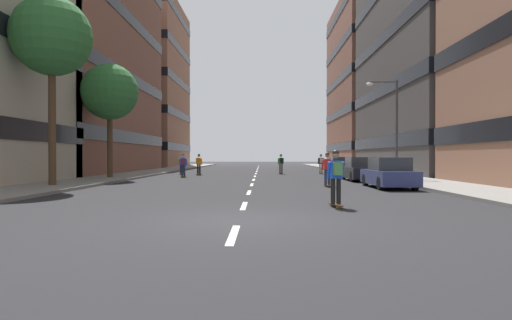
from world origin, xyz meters
TOP-DOWN VIEW (x-y plane):
  - ground_plane at (0.00, 27.67)m, footprint 166.00×166.00m
  - sidewalk_left at (-9.93, 31.13)m, footprint 3.68×76.09m
  - sidewalk_right at (9.93, 31.13)m, footprint 3.68×76.09m
  - lane_markings at (0.00, 28.00)m, footprint 0.16×62.20m
  - building_left_mid at (-18.38, 29.47)m, footprint 13.35×24.00m
  - building_left_far at (-18.38, 53.35)m, footprint 13.35×17.28m
  - building_right_mid at (18.38, 29.47)m, footprint 13.35×22.65m
  - building_right_far at (18.38, 53.35)m, footprint 13.35×21.00m
  - parked_car_near at (6.89, 16.98)m, footprint 1.82×4.40m
  - parked_car_mid at (6.89, 10.77)m, footprint 1.82×4.40m
  - parked_car_far at (6.89, 23.86)m, footprint 1.82×4.40m
  - street_tree_near at (-9.93, 10.60)m, footprint 3.91×3.91m
  - street_tree_mid at (-9.93, 18.68)m, footprint 3.85×3.85m
  - streetlamp_right at (9.19, 18.04)m, footprint 2.13×0.30m
  - skater_0 at (2.87, 2.67)m, footprint 0.56×0.92m
  - skater_1 at (-6.45, 26.47)m, footprint 0.53×0.90m
  - skater_2 at (3.96, 11.61)m, footprint 0.54×0.91m
  - skater_3 at (-5.41, 21.59)m, footprint 0.55×0.91m
  - skater_4 at (2.23, 27.21)m, footprint 0.56×0.92m
  - skater_5 at (5.83, 27.65)m, footprint 0.54×0.90m
  - skater_6 at (-4.74, 25.10)m, footprint 0.57×0.92m

SIDE VIEW (x-z plane):
  - ground_plane at x=0.00m, z-range 0.00..0.00m
  - lane_markings at x=0.00m, z-range 0.00..0.01m
  - sidewalk_left at x=-9.93m, z-range 0.00..0.14m
  - sidewalk_right at x=9.93m, z-range 0.00..0.14m
  - parked_car_near at x=6.89m, z-range -0.06..1.46m
  - parked_car_mid at x=6.89m, z-range -0.06..1.46m
  - parked_car_far at x=6.89m, z-range -0.06..1.46m
  - skater_2 at x=3.96m, z-range 0.10..1.87m
  - skater_6 at x=-4.74m, z-range 0.10..1.87m
  - skater_0 at x=2.87m, z-range 0.13..1.90m
  - skater_1 at x=-6.45m, z-range 0.13..1.90m
  - skater_3 at x=-5.41m, z-range 0.13..1.90m
  - skater_4 at x=2.23m, z-range 0.13..1.90m
  - skater_5 at x=5.83m, z-range 0.13..1.90m
  - streetlamp_right at x=9.19m, z-range 0.89..7.39m
  - street_tree_mid at x=-9.93m, z-range 2.08..9.88m
  - street_tree_near at x=-9.93m, z-range 2.82..12.20m
  - building_left_mid at x=-18.38m, z-range 0.09..22.29m
  - building_left_far at x=-18.38m, z-range 0.09..24.40m
  - building_right_far at x=18.38m, z-range 0.09..24.51m
  - building_right_mid at x=18.38m, z-range 0.09..28.98m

